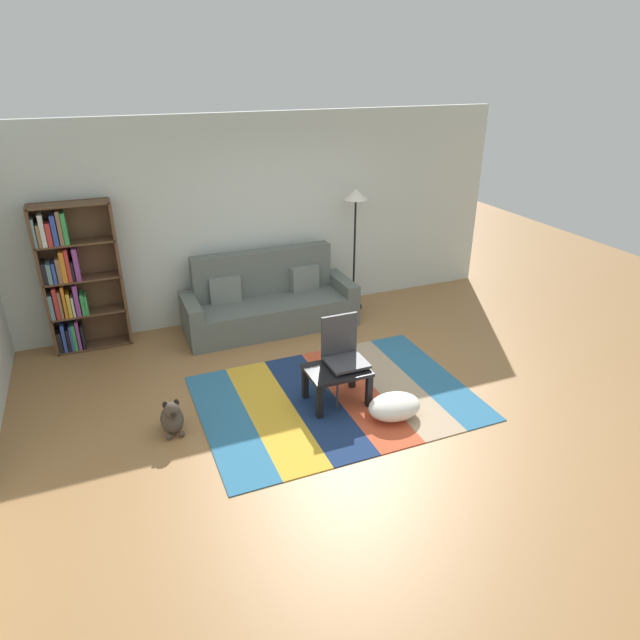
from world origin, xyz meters
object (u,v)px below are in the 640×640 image
at_px(standing_lamp, 356,210).
at_px(pouf, 394,406).
at_px(tv_remote, 334,371).
at_px(folding_chair, 343,350).
at_px(coffee_table, 337,376).
at_px(dog, 172,418).
at_px(bookshelf, 72,280).
at_px(couch, 269,303).

bearing_deg(standing_lamp, pouf, -106.98).
height_order(pouf, tv_remote, tv_remote).
bearing_deg(folding_chair, pouf, -51.79).
distance_m(coffee_table, folding_chair, 0.27).
relative_size(coffee_table, dog, 1.59).
xyz_separation_m(coffee_table, dog, (-1.67, 0.13, -0.16)).
xyz_separation_m(standing_lamp, folding_chair, (-1.12, -2.07, -0.90)).
distance_m(pouf, tv_remote, 0.70).
xyz_separation_m(bookshelf, folding_chair, (2.53, -2.22, -0.37)).
relative_size(dog, standing_lamp, 0.23).
distance_m(standing_lamp, tv_remote, 2.78).
height_order(pouf, standing_lamp, standing_lamp).
distance_m(couch, bookshelf, 2.42).
distance_m(tv_remote, folding_chair, 0.27).
bearing_deg(pouf, standing_lamp, 73.02).
distance_m(bookshelf, dog, 2.45).
height_order(coffee_table, standing_lamp, standing_lamp).
distance_m(couch, tv_remote, 2.11).
height_order(coffee_table, folding_chair, folding_chair).
bearing_deg(bookshelf, coffee_table, -44.08).
relative_size(standing_lamp, tv_remote, 11.46).
xyz_separation_m(standing_lamp, tv_remote, (-1.29, -2.24, -1.02)).
xyz_separation_m(coffee_table, standing_lamp, (1.24, 2.19, 1.11)).
bearing_deg(folding_chair, bookshelf, 149.89).
distance_m(pouf, dog, 2.18).
bearing_deg(coffee_table, tv_remote, -134.83).
distance_m(pouf, standing_lamp, 3.08).
distance_m(pouf, folding_chair, 0.78).
relative_size(couch, coffee_table, 3.58).
bearing_deg(tv_remote, dog, 172.28).
relative_size(coffee_table, pouf, 1.15).
distance_m(coffee_table, pouf, 0.66).
bearing_deg(tv_remote, bookshelf, 133.38).
xyz_separation_m(dog, folding_chair, (1.79, -0.01, 0.37)).
distance_m(couch, pouf, 2.59).
bearing_deg(pouf, dog, 163.85).
bearing_deg(pouf, couch, 101.22).
relative_size(bookshelf, standing_lamp, 1.06).
bearing_deg(bookshelf, tv_remote, -45.31).
xyz_separation_m(couch, dog, (-1.59, -1.93, -0.18)).
bearing_deg(standing_lamp, coffee_table, -119.45).
height_order(standing_lamp, tv_remote, standing_lamp).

